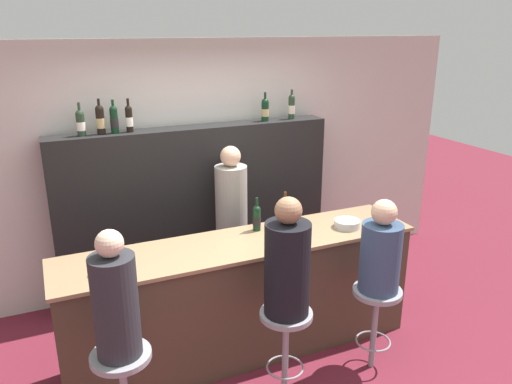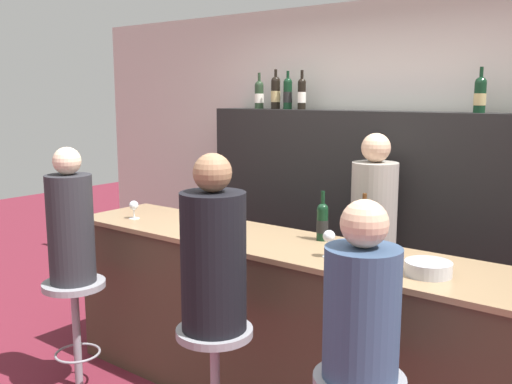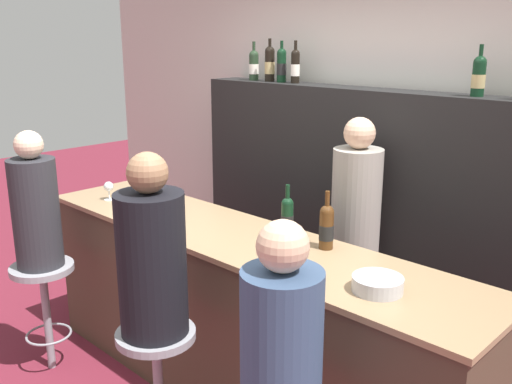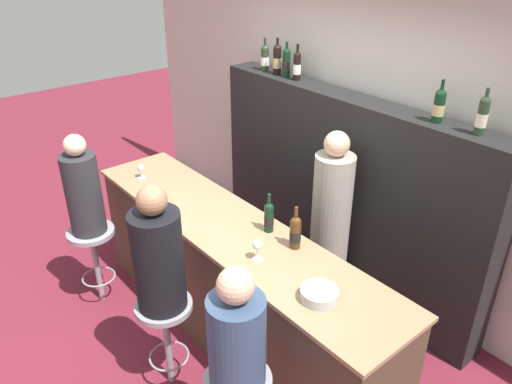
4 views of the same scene
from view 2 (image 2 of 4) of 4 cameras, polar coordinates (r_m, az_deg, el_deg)
wall_back at (r=4.58m, az=12.56°, el=2.11°), size 6.40×0.05×2.60m
bar_counter at (r=3.56m, az=1.86°, el=-12.92°), size 3.00×0.65×1.03m
back_bar_cabinet at (r=4.45m, az=11.13°, el=-3.49°), size 2.82×0.28×1.77m
wine_bottle_counter_0 at (r=3.40m, az=6.66°, el=-2.90°), size 0.07×0.07×0.30m
wine_bottle_counter_1 at (r=3.27m, az=10.72°, el=-3.41°), size 0.08×0.08×0.31m
wine_bottle_backbar_0 at (r=4.89m, az=0.32°, el=9.73°), size 0.08×0.08×0.30m
wine_bottle_backbar_1 at (r=4.79m, az=1.97°, el=9.92°), size 0.08×0.08×0.32m
wine_bottle_backbar_2 at (r=4.72m, az=3.19°, el=9.84°), size 0.07×0.07×0.31m
wine_bottle_backbar_3 at (r=4.64m, az=4.60°, el=9.80°), size 0.07×0.07×0.31m
wine_bottle_backbar_4 at (r=4.05m, az=21.50°, el=9.06°), size 0.08×0.08×0.30m
wine_glass_0 at (r=4.06m, az=-12.12°, el=-1.41°), size 0.08×0.08×0.13m
wine_glass_1 at (r=3.06m, az=7.31°, el=-4.55°), size 0.07×0.07×0.15m
metal_bowl at (r=2.88m, az=16.85°, el=-7.31°), size 0.23×0.23×0.07m
bar_stool_left at (r=3.87m, az=-17.65°, el=-10.70°), size 0.39×0.39×0.72m
guest_seated_left at (r=3.73m, az=-18.06°, el=-3.01°), size 0.28×0.28×0.85m
bar_stool_middle at (r=3.04m, az=-4.14°, el=-16.10°), size 0.39×0.39×0.72m
guest_seated_middle at (r=2.84m, az=-4.27°, el=-6.22°), size 0.33×0.33×0.89m
guest_seated_right at (r=2.42m, az=10.54°, el=-10.81°), size 0.32×0.32×0.76m
bartender at (r=4.04m, az=11.52°, el=-6.65°), size 0.31×0.31×1.63m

